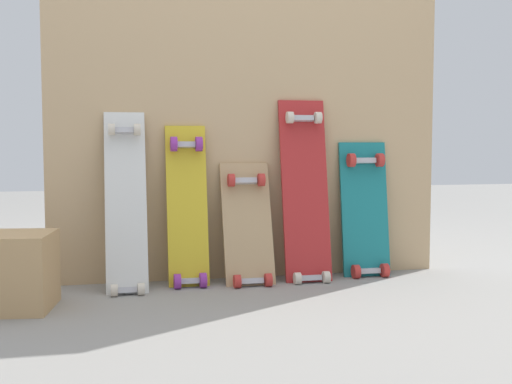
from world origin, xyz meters
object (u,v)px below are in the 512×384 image
at_px(skateboard_white, 126,209).
at_px(skateboard_yellow, 187,212).
at_px(skateboard_teal, 365,215).
at_px(skateboard_red, 306,197).
at_px(skateboard_natural, 248,231).
at_px(wooden_crate, 13,271).

height_order(skateboard_white, skateboard_yellow, skateboard_white).
bearing_deg(skateboard_teal, skateboard_white, -176.73).
bearing_deg(skateboard_red, skateboard_teal, 5.78).
distance_m(skateboard_white, skateboard_natural, 0.55).
relative_size(skateboard_yellow, skateboard_red, 0.86).
height_order(skateboard_white, skateboard_natural, skateboard_white).
distance_m(skateboard_red, skateboard_teal, 0.32).
relative_size(skateboard_white, skateboard_natural, 1.38).
bearing_deg(skateboard_natural, wooden_crate, -164.39).
distance_m(skateboard_yellow, skateboard_red, 0.55).
height_order(skateboard_white, wooden_crate, skateboard_white).
bearing_deg(wooden_crate, skateboard_white, 30.45).
distance_m(skateboard_natural, wooden_crate, 1.01).
xyz_separation_m(skateboard_teal, wooden_crate, (-1.55, -0.32, -0.14)).
bearing_deg(skateboard_yellow, skateboard_red, -1.02).
distance_m(skateboard_natural, skateboard_red, 0.31).
bearing_deg(skateboard_white, skateboard_natural, 1.97).
xyz_separation_m(skateboard_yellow, wooden_crate, (-0.70, -0.29, -0.18)).
height_order(skateboard_white, skateboard_red, skateboard_red).
xyz_separation_m(skateboard_white, skateboard_yellow, (0.27, 0.04, -0.02)).
distance_m(skateboard_white, skateboard_red, 0.81).
distance_m(skateboard_white, skateboard_teal, 1.12).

